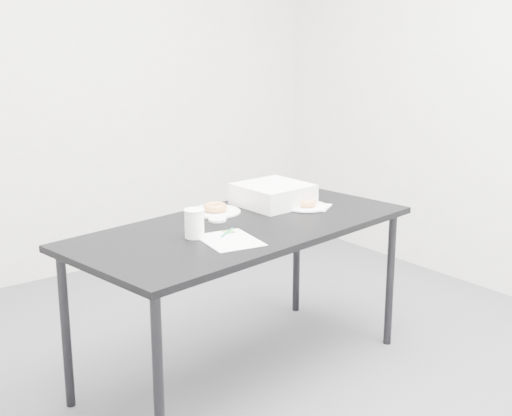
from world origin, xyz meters
TOP-DOWN VIEW (x-y plane):
  - floor at (0.00, 0.00)m, footprint 4.00×4.00m
  - wall_back at (0.00, 2.00)m, footprint 4.00×0.02m
  - wall_right at (2.00, 0.00)m, footprint 0.02×4.00m
  - table at (0.05, 0.11)m, footprint 1.76×1.00m
  - scorecard at (-0.14, -0.06)m, footprint 0.27×0.32m
  - logo_patch at (-0.07, 0.04)m, footprint 0.05×0.05m
  - pen at (-0.09, 0.03)m, footprint 0.12×0.08m
  - napkin at (0.54, 0.15)m, footprint 0.22×0.22m
  - plate_near at (0.50, 0.16)m, footprint 0.23×0.23m
  - donut_near at (0.50, 0.16)m, footprint 0.14×0.14m
  - plate_far at (0.08, 0.37)m, footprint 0.25×0.25m
  - donut_far at (0.08, 0.37)m, footprint 0.14×0.14m
  - coffee_cup at (-0.24, 0.07)m, footprint 0.09×0.09m
  - cup_lid at (-0.00, 0.23)m, footprint 0.09×0.09m
  - bakery_box at (0.40, 0.31)m, footprint 0.35×0.35m

SIDE VIEW (x-z plane):
  - floor at x=0.00m, z-range 0.00..0.00m
  - table at x=0.05m, z-range 0.32..1.08m
  - scorecard at x=-0.14m, z-range 0.76..0.76m
  - napkin at x=0.54m, z-range 0.76..0.76m
  - plate_far at x=0.08m, z-range 0.76..0.77m
  - logo_patch at x=-0.07m, z-range 0.76..0.77m
  - cup_lid at x=0.00m, z-range 0.76..0.77m
  - plate_near at x=0.50m, z-range 0.76..0.77m
  - pen at x=-0.09m, z-range 0.76..0.77m
  - donut_far at x=0.08m, z-range 0.77..0.81m
  - donut_near at x=0.50m, z-range 0.77..0.81m
  - bakery_box at x=0.40m, z-range 0.76..0.87m
  - coffee_cup at x=-0.24m, z-range 0.76..0.89m
  - wall_back at x=0.00m, z-range 0.00..2.70m
  - wall_right at x=2.00m, z-range 0.00..2.70m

